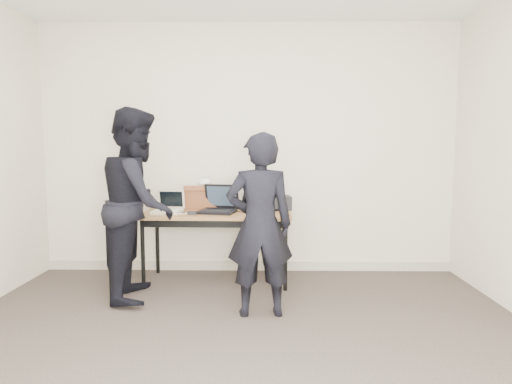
{
  "coord_description": "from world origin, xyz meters",
  "views": [
    {
      "loc": [
        0.16,
        -2.44,
        1.38
      ],
      "look_at": [
        0.1,
        1.6,
        0.95
      ],
      "focal_mm": 30.0,
      "sensor_mm": 36.0,
      "label": 1
    }
  ],
  "objects_px": {
    "leather_satchel": "(202,197)",
    "person_typist": "(260,225)",
    "laptop_beige": "(168,208)",
    "person_observer": "(138,203)",
    "laptop_center": "(219,206)",
    "desk": "(217,218)",
    "laptop_right": "(262,204)",
    "equipment_box": "(278,203)"
  },
  "relations": [
    {
      "from": "leather_satchel",
      "to": "person_typist",
      "type": "xyz_separation_m",
      "value": [
        0.62,
        -1.09,
        -0.1
      ]
    },
    {
      "from": "laptop_beige",
      "to": "person_typist",
      "type": "xyz_separation_m",
      "value": [
        0.92,
        -0.82,
        -0.02
      ]
    },
    {
      "from": "person_observer",
      "to": "laptop_center",
      "type": "bearing_deg",
      "value": -64.88
    },
    {
      "from": "laptop_beige",
      "to": "desk",
      "type": "bearing_deg",
      "value": 11.51
    },
    {
      "from": "desk",
      "to": "laptop_beige",
      "type": "height_order",
      "value": "laptop_beige"
    },
    {
      "from": "laptop_right",
      "to": "equipment_box",
      "type": "height_order",
      "value": "laptop_right"
    },
    {
      "from": "desk",
      "to": "laptop_beige",
      "type": "bearing_deg",
      "value": -173.75
    },
    {
      "from": "laptop_right",
      "to": "person_typist",
      "type": "relative_size",
      "value": 0.32
    },
    {
      "from": "laptop_beige",
      "to": "person_observer",
      "type": "relative_size",
      "value": 0.17
    },
    {
      "from": "laptop_right",
      "to": "person_observer",
      "type": "distance_m",
      "value": 1.29
    },
    {
      "from": "laptop_beige",
      "to": "laptop_center",
      "type": "bearing_deg",
      "value": 12.47
    },
    {
      "from": "laptop_center",
      "to": "person_observer",
      "type": "xyz_separation_m",
      "value": [
        -0.69,
        -0.43,
        0.08
      ]
    },
    {
      "from": "desk",
      "to": "person_typist",
      "type": "distance_m",
      "value": 0.97
    },
    {
      "from": "laptop_beige",
      "to": "laptop_right",
      "type": "distance_m",
      "value": 0.97
    },
    {
      "from": "laptop_center",
      "to": "person_observer",
      "type": "bearing_deg",
      "value": -135.57
    },
    {
      "from": "desk",
      "to": "person_observer",
      "type": "bearing_deg",
      "value": -146.8
    },
    {
      "from": "desk",
      "to": "equipment_box",
      "type": "bearing_deg",
      "value": 18.06
    },
    {
      "from": "laptop_center",
      "to": "equipment_box",
      "type": "xyz_separation_m",
      "value": [
        0.61,
        0.18,
        0.01
      ]
    },
    {
      "from": "laptop_right",
      "to": "person_observer",
      "type": "relative_size",
      "value": 0.28
    },
    {
      "from": "laptop_center",
      "to": "person_typist",
      "type": "height_order",
      "value": "person_typist"
    },
    {
      "from": "equipment_box",
      "to": "person_typist",
      "type": "distance_m",
      "value": 1.07
    },
    {
      "from": "desk",
      "to": "person_observer",
      "type": "xyz_separation_m",
      "value": [
        -0.67,
        -0.42,
        0.2
      ]
    },
    {
      "from": "laptop_center",
      "to": "leather_satchel",
      "type": "xyz_separation_m",
      "value": [
        -0.2,
        0.22,
        0.06
      ]
    },
    {
      "from": "leather_satchel",
      "to": "person_observer",
      "type": "xyz_separation_m",
      "value": [
        -0.49,
        -0.65,
        0.02
      ]
    },
    {
      "from": "laptop_right",
      "to": "person_observer",
      "type": "xyz_separation_m",
      "value": [
        -1.14,
        -0.61,
        0.09
      ]
    },
    {
      "from": "laptop_right",
      "to": "person_observer",
      "type": "height_order",
      "value": "person_observer"
    },
    {
      "from": "laptop_beige",
      "to": "laptop_right",
      "type": "height_order",
      "value": "laptop_right"
    },
    {
      "from": "laptop_right",
      "to": "leather_satchel",
      "type": "height_order",
      "value": "laptop_right"
    },
    {
      "from": "person_typist",
      "to": "leather_satchel",
      "type": "bearing_deg",
      "value": -66.48
    },
    {
      "from": "laptop_center",
      "to": "leather_satchel",
      "type": "bearing_deg",
      "value": 144.98
    },
    {
      "from": "desk",
      "to": "leather_satchel",
      "type": "distance_m",
      "value": 0.34
    },
    {
      "from": "desk",
      "to": "person_observer",
      "type": "relative_size",
      "value": 0.88
    },
    {
      "from": "laptop_beige",
      "to": "equipment_box",
      "type": "height_order",
      "value": "laptop_beige"
    },
    {
      "from": "equipment_box",
      "to": "person_typist",
      "type": "height_order",
      "value": "person_typist"
    },
    {
      "from": "equipment_box",
      "to": "person_observer",
      "type": "relative_size",
      "value": 0.15
    },
    {
      "from": "laptop_center",
      "to": "leather_satchel",
      "type": "relative_size",
      "value": 1.16
    },
    {
      "from": "laptop_right",
      "to": "person_observer",
      "type": "bearing_deg",
      "value": 173.23
    },
    {
      "from": "person_typist",
      "to": "laptop_right",
      "type": "bearing_deg",
      "value": -97.32
    },
    {
      "from": "desk",
      "to": "person_typist",
      "type": "bearing_deg",
      "value": -61.73
    },
    {
      "from": "laptop_beige",
      "to": "laptop_right",
      "type": "xyz_separation_m",
      "value": [
        0.94,
        0.23,
        0.01
      ]
    },
    {
      "from": "laptop_center",
      "to": "desk",
      "type": "bearing_deg",
      "value": -140.03
    },
    {
      "from": "desk",
      "to": "laptop_center",
      "type": "relative_size",
      "value": 3.58
    }
  ]
}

